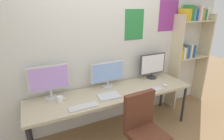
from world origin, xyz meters
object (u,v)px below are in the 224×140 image
object	(u,v)px
desk	(113,95)
coffee_mug	(60,99)
bookshelf	(190,43)
keyboard_right	(151,90)
office_chair	(144,137)
monitor_left	(49,80)
keyboard_left	(83,107)
monitor_center	(108,73)
computer_mouse	(165,85)
laptop_closed	(109,96)
monitor_right	(152,65)

from	to	relation	value
desk	coffee_mug	world-z (taller)	coffee_mug
bookshelf	keyboard_right	bearing A→B (deg)	-159.78
office_chair	monitor_left	world-z (taller)	monitor_left
keyboard_left	keyboard_right	bearing A→B (deg)	0.00
bookshelf	monitor_center	bearing A→B (deg)	-179.47
coffee_mug	computer_mouse	bearing A→B (deg)	-7.66
monitor_center	desk	bearing A→B (deg)	-90.00
keyboard_left	computer_mouse	world-z (taller)	computer_mouse
monitor_left	laptop_closed	distance (m)	0.88
monitor_left	monitor_right	distance (m)	1.80
monitor_left	laptop_closed	bearing A→B (deg)	-22.76
office_chair	monitor_right	world-z (taller)	monitor_right
computer_mouse	coffee_mug	world-z (taller)	coffee_mug
office_chair	monitor_left	size ratio (longest dim) A/B	1.76
laptop_closed	monitor_center	bearing A→B (deg)	72.94
keyboard_left	coffee_mug	xyz separation A→B (m)	(-0.24, 0.28, 0.04)
desk	monitor_right	distance (m)	0.97
computer_mouse	monitor_center	bearing A→B (deg)	155.96
desk	computer_mouse	world-z (taller)	computer_mouse
monitor_center	monitor_right	world-z (taller)	monitor_right
computer_mouse	laptop_closed	xyz separation A→B (m)	(-1.01, 0.07, -0.00)
laptop_closed	computer_mouse	bearing A→B (deg)	1.13
keyboard_left	coffee_mug	distance (m)	0.37
monitor_left	office_chair	bearing A→B (deg)	-44.20
office_chair	computer_mouse	distance (m)	1.04
monitor_left	laptop_closed	world-z (taller)	monitor_left
computer_mouse	bookshelf	bearing A→B (deg)	23.81
monitor_right	office_chair	bearing A→B (deg)	-130.85
keyboard_left	computer_mouse	size ratio (longest dim) A/B	4.07
monitor_center	keyboard_right	distance (m)	0.75
bookshelf	laptop_closed	world-z (taller)	bookshelf
monitor_left	computer_mouse	world-z (taller)	monitor_left
keyboard_left	monitor_center	bearing A→B (deg)	38.30
monitor_left	monitor_center	bearing A→B (deg)	-0.00
office_chair	keyboard_left	size ratio (longest dim) A/B	2.53
keyboard_left	desk	bearing A→B (deg)	22.33
bookshelf	coffee_mug	bearing A→B (deg)	-176.00
computer_mouse	coffee_mug	size ratio (longest dim) A/B	0.91
desk	monitor_center	size ratio (longest dim) A/B	4.57
keyboard_left	monitor_left	bearing A→B (deg)	127.55
desk	office_chair	distance (m)	0.80
keyboard_left	keyboard_right	distance (m)	1.12
office_chair	monitor_left	bearing A→B (deg)	135.80
monitor_right	laptop_closed	distance (m)	1.11
desk	coffee_mug	xyz separation A→B (m)	(-0.80, 0.05, 0.09)
keyboard_right	laptop_closed	xyz separation A→B (m)	(-0.69, 0.12, 0.00)
bookshelf	laptop_closed	bearing A→B (deg)	-170.06
desk	office_chair	xyz separation A→B (m)	(0.08, -0.74, -0.29)
keyboard_right	monitor_left	bearing A→B (deg)	163.14
monitor_right	desk	bearing A→B (deg)	-166.72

